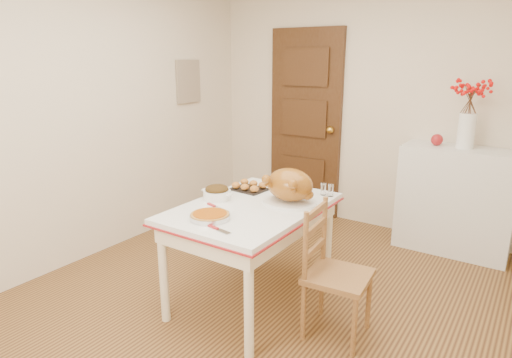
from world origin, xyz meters
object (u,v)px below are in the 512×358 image
Objects in this scene: pumpkin_pie at (210,215)px; chair_oak at (338,273)px; sideboard at (455,200)px; kitchen_table at (252,254)px; turkey_platter at (290,187)px.

chair_oak is at bearing 24.40° from pumpkin_pie.
pumpkin_pie is (-1.11, -2.16, 0.29)m from sideboard.
kitchen_table is 1.44× the size of chair_oak.
pumpkin_pie is at bearing -100.62° from kitchen_table.
chair_oak is at bearing -14.28° from turkey_platter.
sideboard is at bearing 71.56° from turkey_platter.
sideboard is 0.78× the size of kitchen_table.
turkey_platter is (0.20, 0.18, 0.50)m from kitchen_table.
chair_oak is 0.69m from turkey_platter.
pumpkin_pie is (-0.75, -0.34, 0.34)m from chair_oak.
sideboard reaches higher than kitchen_table.
turkey_platter is (-0.48, 0.21, 0.44)m from chair_oak.
pumpkin_pie is at bearing -107.07° from turkey_platter.
kitchen_table is (-1.04, -1.78, -0.11)m from sideboard.
kitchen_table is at bearing -120.34° from sideboard.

